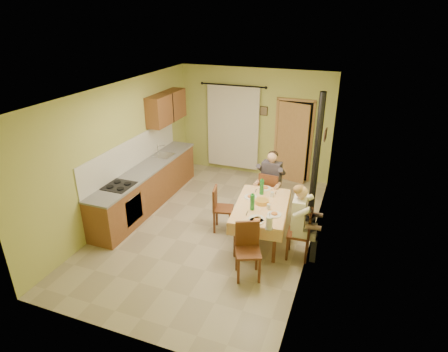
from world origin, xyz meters
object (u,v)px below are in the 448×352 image
at_px(dining_table, 261,222).
at_px(man_right, 301,214).
at_px(man_far, 271,176).
at_px(stove_flue, 313,184).
at_px(chair_left, 223,217).
at_px(chair_right, 299,243).
at_px(chair_far, 269,201).
at_px(chair_near, 248,261).

height_order(dining_table, man_right, man_right).
xyz_separation_m(man_far, stove_flue, (0.93, -0.42, 0.15)).
bearing_deg(chair_left, stove_flue, 97.63).
relative_size(dining_table, chair_right, 1.79).
bearing_deg(chair_right, man_right, 90.00).
relative_size(chair_far, man_far, 0.70).
distance_m(chair_near, man_right, 1.23).
bearing_deg(chair_far, man_right, -53.48).
distance_m(chair_left, man_right, 1.73).
bearing_deg(dining_table, stove_flue, 32.15).
bearing_deg(dining_table, chair_left, 168.41).
relative_size(chair_far, man_right, 0.70).
bearing_deg(man_far, stove_flue, -20.12).
bearing_deg(chair_right, stove_flue, -6.49).
xyz_separation_m(dining_table, chair_left, (-0.81, 0.07, -0.09)).
bearing_deg(chair_near, chair_left, -76.74).
bearing_deg(chair_near, dining_table, -108.74).
height_order(chair_far, chair_right, chair_far).
relative_size(chair_right, man_far, 0.68).
xyz_separation_m(chair_near, man_right, (0.68, 0.83, 0.59)).
bearing_deg(man_right, chair_near, 136.96).
bearing_deg(chair_left, man_right, 64.44).
distance_m(dining_table, chair_right, 0.85).
relative_size(chair_near, chair_right, 1.01).
height_order(chair_near, man_far, man_far).
relative_size(chair_right, man_right, 0.68).
distance_m(chair_left, man_far, 1.37).
relative_size(chair_left, stove_flue, 0.33).
relative_size(chair_right, stove_flue, 0.34).
bearing_deg(chair_near, chair_far, -108.60).
height_order(chair_near, man_right, man_right).
relative_size(man_far, man_right, 1.00).
bearing_deg(stove_flue, chair_right, -92.80).
relative_size(man_far, stove_flue, 0.50).
bearing_deg(chair_right, chair_near, 136.46).
xyz_separation_m(man_right, stove_flue, (0.06, 0.97, 0.15)).
bearing_deg(dining_table, chair_far, 88.67).
bearing_deg(stove_flue, chair_near, -112.39).
distance_m(chair_near, man_far, 2.31).
bearing_deg(chair_left, chair_right, 64.58).
distance_m(chair_left, stove_flue, 1.90).
height_order(chair_far, chair_near, chair_far).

